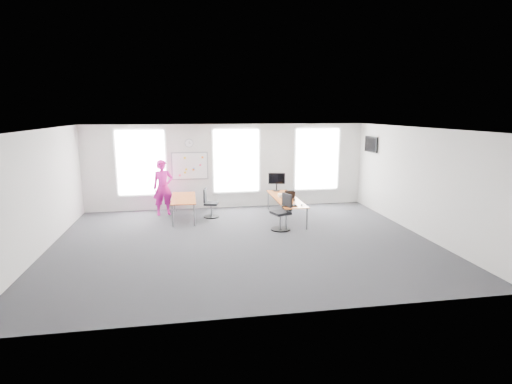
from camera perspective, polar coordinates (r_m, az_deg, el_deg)
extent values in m
plane|color=#26262A|center=(10.81, -1.81, -7.07)|extent=(10.00, 10.00, 0.00)
plane|color=white|center=(10.26, -1.92, 9.03)|extent=(10.00, 10.00, 0.00)
plane|color=silver|center=(14.36, -4.02, 3.68)|extent=(10.00, 0.00, 10.00)
plane|color=silver|center=(6.60, 2.85, -5.58)|extent=(10.00, 0.00, 10.00)
plane|color=silver|center=(10.96, -28.74, -0.13)|extent=(0.00, 10.00, 10.00)
plane|color=silver|center=(12.15, 22.21, 1.44)|extent=(0.00, 10.00, 10.00)
cube|color=white|center=(14.33, -16.08, 4.05)|extent=(1.60, 0.06, 2.20)
cube|color=white|center=(14.33, -2.83, 4.49)|extent=(1.60, 0.06, 2.20)
cube|color=white|center=(14.98, 8.68, 4.67)|extent=(1.60, 0.06, 2.20)
cube|color=orange|center=(12.94, 4.29, -0.94)|extent=(0.74, 2.79, 0.03)
cylinder|color=gray|center=(11.69, 4.34, -4.01)|extent=(0.05, 0.05, 0.65)
cylinder|color=gray|center=(11.85, 7.28, -3.85)|extent=(0.05, 0.05, 0.65)
cylinder|color=gray|center=(14.22, 1.76, -1.19)|extent=(0.05, 0.05, 0.65)
cylinder|color=gray|center=(14.35, 4.21, -1.09)|extent=(0.05, 0.05, 0.65)
cube|color=orange|center=(13.09, -10.32, -0.85)|extent=(0.77, 1.92, 0.03)
cylinder|color=gray|center=(12.31, -11.81, -3.37)|extent=(0.05, 0.05, 0.67)
cylinder|color=gray|center=(12.30, -8.79, -3.28)|extent=(0.05, 0.05, 0.67)
cylinder|color=gray|center=(14.05, -11.55, -1.52)|extent=(0.05, 0.05, 0.67)
cylinder|color=gray|center=(14.04, -8.91, -1.43)|extent=(0.05, 0.05, 0.67)
cylinder|color=black|center=(11.86, 3.51, -5.32)|extent=(0.57, 0.57, 0.03)
cylinder|color=gray|center=(11.79, 3.52, -4.17)|extent=(0.07, 0.07, 0.46)
cube|color=black|center=(11.73, 3.53, -2.99)|extent=(0.62, 0.62, 0.08)
cube|color=black|center=(11.77, 4.45, -1.41)|extent=(0.21, 0.45, 0.49)
cylinder|color=black|center=(13.31, -6.37, -3.51)|extent=(0.51, 0.51, 0.03)
cylinder|color=gray|center=(13.26, -6.39, -2.59)|extent=(0.06, 0.06, 0.41)
cube|color=black|center=(13.20, -6.41, -1.64)|extent=(0.51, 0.51, 0.07)
cube|color=black|center=(13.18, -7.28, -0.46)|extent=(0.14, 0.41, 0.44)
imported|color=#C31487|center=(13.72, -13.14, 0.64)|extent=(0.77, 0.60, 1.87)
cube|color=white|center=(14.25, -9.43, 3.70)|extent=(1.20, 0.03, 0.90)
cylinder|color=gray|center=(14.17, -9.54, 6.91)|extent=(0.30, 0.04, 0.30)
cube|color=black|center=(14.64, 16.13, 6.56)|extent=(0.06, 0.90, 0.55)
cube|color=black|center=(11.85, 4.80, -1.98)|extent=(0.49, 0.24, 0.02)
ellipsoid|color=black|center=(11.97, 6.55, -1.84)|extent=(0.07, 0.10, 0.04)
cylinder|color=black|center=(12.24, 5.33, -1.58)|extent=(0.08, 0.08, 0.01)
cylinder|color=black|center=(12.50, 4.91, -1.13)|extent=(0.04, 0.08, 0.08)
cylinder|color=black|center=(12.54, 5.47, -1.10)|extent=(0.04, 0.08, 0.08)
cylinder|color=gold|center=(12.50, 4.91, -1.13)|extent=(0.01, 0.09, 0.09)
cube|color=black|center=(12.51, 5.19, -0.91)|extent=(0.15, 0.02, 0.01)
cube|color=black|center=(12.87, 4.83, -0.36)|extent=(0.31, 0.08, 0.26)
cube|color=#DF3D00|center=(12.80, 4.91, -0.47)|extent=(0.30, 0.09, 0.23)
cube|color=black|center=(12.79, 4.92, -0.44)|extent=(0.31, 0.09, 0.25)
cube|color=beige|center=(13.13, 3.86, -0.47)|extent=(0.29, 0.22, 0.10)
cylinder|color=black|center=(14.06, 2.94, 0.18)|extent=(0.24, 0.24, 0.02)
cylinder|color=black|center=(14.04, 2.95, 0.65)|extent=(0.05, 0.05, 0.24)
cube|color=black|center=(13.97, 2.98, 1.94)|extent=(0.58, 0.15, 0.39)
cube|color=black|center=(13.94, 3.00, 1.93)|extent=(0.53, 0.11, 0.34)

